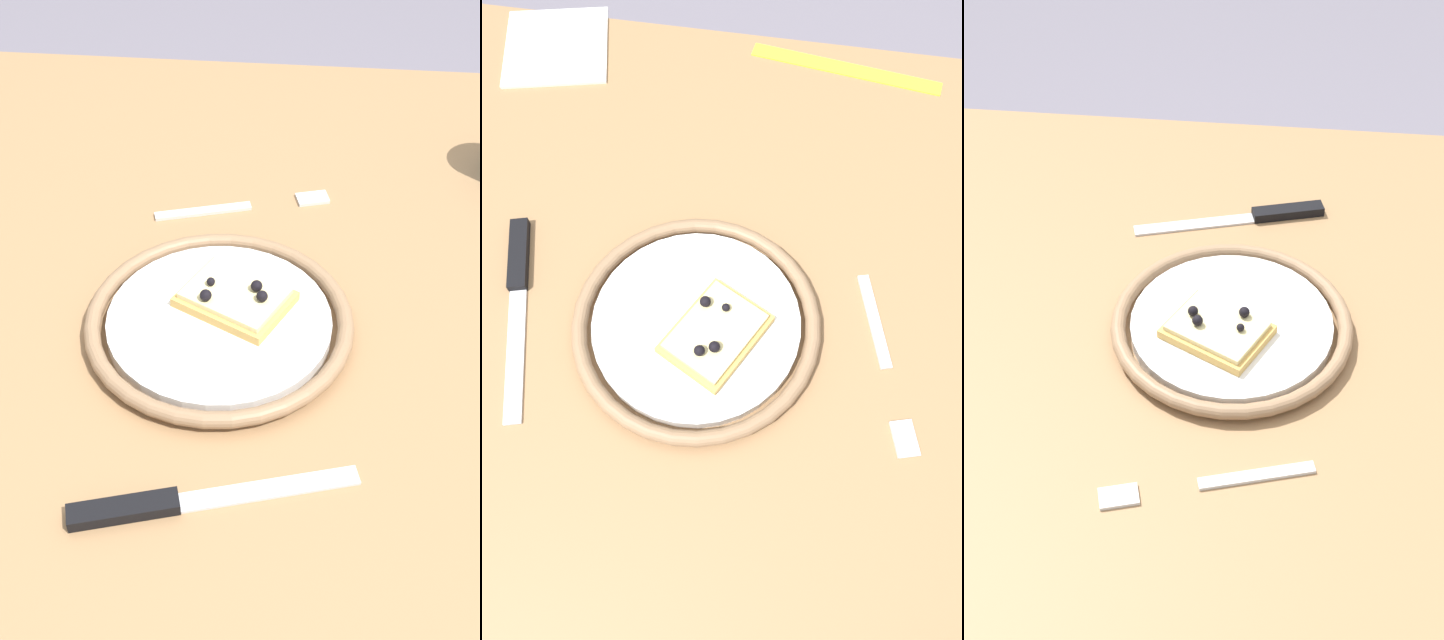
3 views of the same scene
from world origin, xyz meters
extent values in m
plane|color=slate|center=(0.00, 0.00, 0.00)|extent=(6.00, 6.00, 0.00)
cube|color=#936D47|center=(0.00, 0.00, 0.75)|extent=(0.97, 0.93, 0.04)
cylinder|color=#4C4742|center=(-0.42, -0.41, 0.37)|extent=(0.05, 0.05, 0.73)
cylinder|color=white|center=(0.06, -0.01, 0.78)|extent=(0.22, 0.22, 0.02)
torus|color=#8C6B4C|center=(0.06, -0.01, 0.78)|extent=(0.26, 0.26, 0.02)
cube|color=tan|center=(0.04, 0.01, 0.79)|extent=(0.11, 0.13, 0.01)
cube|color=beige|center=(0.04, 0.01, 0.80)|extent=(0.10, 0.11, 0.01)
sphere|color=black|center=(0.03, 0.03, 0.81)|extent=(0.01, 0.01, 0.01)
sphere|color=black|center=(0.03, -0.02, 0.81)|extent=(0.01, 0.01, 0.01)
sphere|color=black|center=(0.05, -0.02, 0.81)|extent=(0.01, 0.01, 0.01)
sphere|color=black|center=(0.05, 0.03, 0.81)|extent=(0.01, 0.01, 0.01)
cube|color=silver|center=(0.24, 0.06, 0.77)|extent=(0.06, 0.15, 0.00)
cube|color=black|center=(0.27, -0.06, 0.78)|extent=(0.04, 0.09, 0.01)
cube|color=silver|center=(-0.13, -0.04, 0.77)|extent=(0.04, 0.11, 0.00)
cube|color=silver|center=(-0.16, 0.08, 0.77)|extent=(0.03, 0.04, 0.00)
camera|label=1|loc=(0.64, 0.07, 1.36)|focal=47.74mm
camera|label=2|loc=(-0.01, 0.23, 1.31)|focal=31.44mm
camera|label=3|loc=(-0.57, -0.04, 1.41)|focal=46.37mm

